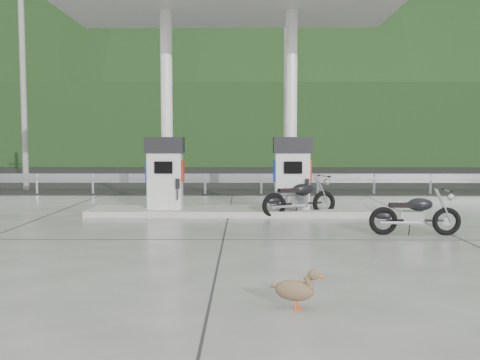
{
  "coord_description": "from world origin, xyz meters",
  "views": [
    {
      "loc": [
        0.39,
        -10.91,
        1.88
      ],
      "look_at": [
        0.3,
        1.0,
        1.0
      ],
      "focal_mm": 40.0,
      "sensor_mm": 36.0,
      "label": 1
    }
  ],
  "objects_px": {
    "gas_pump_left": "(165,173)",
    "motorcycle_left": "(299,199)",
    "gas_pump_right": "(292,173)",
    "motorcycle_right": "(415,215)",
    "duck": "(294,291)"
  },
  "relations": [
    {
      "from": "gas_pump_left",
      "to": "gas_pump_right",
      "type": "distance_m",
      "value": 3.2
    },
    {
      "from": "gas_pump_left",
      "to": "duck",
      "type": "distance_m",
      "value": 8.06
    },
    {
      "from": "motorcycle_left",
      "to": "duck",
      "type": "relative_size",
      "value": 3.39
    },
    {
      "from": "gas_pump_left",
      "to": "motorcycle_right",
      "type": "xyz_separation_m",
      "value": [
        5.36,
        -2.94,
        -0.66
      ]
    },
    {
      "from": "motorcycle_left",
      "to": "motorcycle_right",
      "type": "distance_m",
      "value": 3.26
    },
    {
      "from": "motorcycle_left",
      "to": "motorcycle_right",
      "type": "bearing_deg",
      "value": -72.27
    },
    {
      "from": "motorcycle_left",
      "to": "duck",
      "type": "height_order",
      "value": "motorcycle_left"
    },
    {
      "from": "motorcycle_right",
      "to": "gas_pump_right",
      "type": "bearing_deg",
      "value": 129.54
    },
    {
      "from": "gas_pump_right",
      "to": "motorcycle_right",
      "type": "xyz_separation_m",
      "value": [
        2.16,
        -2.94,
        -0.66
      ]
    },
    {
      "from": "gas_pump_right",
      "to": "motorcycle_right",
      "type": "height_order",
      "value": "gas_pump_right"
    },
    {
      "from": "gas_pump_right",
      "to": "duck",
      "type": "xyz_separation_m",
      "value": [
        -0.65,
        -7.59,
        -0.85
      ]
    },
    {
      "from": "motorcycle_left",
      "to": "duck",
      "type": "bearing_deg",
      "value": -116.77
    },
    {
      "from": "gas_pump_left",
      "to": "motorcycle_left",
      "type": "relative_size",
      "value": 0.98
    },
    {
      "from": "gas_pump_left",
      "to": "motorcycle_left",
      "type": "height_order",
      "value": "gas_pump_left"
    },
    {
      "from": "motorcycle_right",
      "to": "motorcycle_left",
      "type": "bearing_deg",
      "value": 131.34
    }
  ]
}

